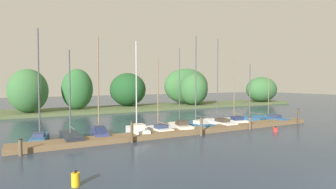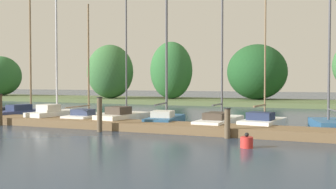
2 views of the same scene
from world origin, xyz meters
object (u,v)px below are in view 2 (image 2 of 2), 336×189
object	(u,v)px
sailboat_5	(125,117)
mooring_piling_3	(227,123)
sailboat_8	(264,122)
sailboat_6	(166,116)
mooring_piling_2	(100,114)
sailboat_3	(55,113)
sailboat_7	(221,120)
sailboat_2	(28,111)
channel_buoy_0	(247,142)
mooring_piling_1	(0,109)
sailboat_4	(87,117)
sailboat_9	(329,124)

from	to	relation	value
sailboat_5	mooring_piling_3	distance (m)	6.28
sailboat_8	mooring_piling_3	world-z (taller)	sailboat_8
sailboat_6	sailboat_8	bearing A→B (deg)	-96.85
mooring_piling_2	sailboat_3	bearing A→B (deg)	149.56
sailboat_6	sailboat_7	world-z (taller)	sailboat_7
sailboat_2	sailboat_5	bearing A→B (deg)	-90.11
sailboat_6	mooring_piling_2	size ratio (longest dim) A/B	5.70
sailboat_5	channel_buoy_0	xyz separation A→B (m)	(6.85, -4.34, -0.20)
mooring_piling_3	mooring_piling_1	bearing A→B (deg)	-179.54
sailboat_4	sailboat_6	bearing A→B (deg)	-85.54
sailboat_7	sailboat_5	bearing A→B (deg)	99.49
mooring_piling_2	channel_buoy_0	size ratio (longest dim) A/B	2.98
sailboat_6	channel_buoy_0	xyz separation A→B (m)	(4.83, -4.73, -0.26)
sailboat_2	sailboat_7	bearing A→B (deg)	-84.28
sailboat_8	mooring_piling_2	bearing A→B (deg)	125.54
sailboat_2	sailboat_8	size ratio (longest dim) A/B	0.95
sailboat_3	channel_buoy_0	xyz separation A→B (m)	(10.91, -4.17, -0.26)
sailboat_3	sailboat_5	distance (m)	4.06
sailboat_9	sailboat_8	bearing A→B (deg)	87.67
mooring_piling_1	sailboat_6	bearing A→B (deg)	21.89
sailboat_2	sailboat_9	size ratio (longest dim) A/B	1.26
sailboat_5	mooring_piling_3	world-z (taller)	sailboat_5
sailboat_7	sailboat_9	distance (m)	4.60
sailboat_8	mooring_piling_1	bearing A→B (deg)	112.86
sailboat_6	sailboat_7	bearing A→B (deg)	-93.66
sailboat_3	sailboat_8	bearing A→B (deg)	-82.16
sailboat_5	mooring_piling_1	xyz separation A→B (m)	(-5.39, -2.58, 0.39)
sailboat_5	sailboat_7	xyz separation A→B (m)	(4.67, 0.58, -0.01)
sailboat_7	mooring_piling_3	bearing A→B (deg)	-158.11
sailboat_4	mooring_piling_2	world-z (taller)	sailboat_4
sailboat_2	mooring_piling_3	bearing A→B (deg)	-97.80
sailboat_5	sailboat_2	bearing A→B (deg)	91.38
sailboat_4	sailboat_5	bearing A→B (deg)	-89.87
sailboat_3	sailboat_8	xyz separation A→B (m)	(10.69, 0.63, -0.09)
sailboat_4	channel_buoy_0	world-z (taller)	sailboat_4
mooring_piling_3	sailboat_8	bearing A→B (deg)	73.46
sailboat_5	sailboat_8	xyz separation A→B (m)	(6.63, 0.46, -0.02)
sailboat_6	mooring_piling_3	xyz separation A→B (m)	(3.74, -2.89, 0.12)
sailboat_3	sailboat_7	distance (m)	8.76
sailboat_4	sailboat_9	world-z (taller)	sailboat_9
sailboat_7	mooring_piling_3	distance (m)	3.26
sailboat_5	sailboat_8	world-z (taller)	sailboat_8
sailboat_4	sailboat_5	size ratio (longest dim) A/B	0.85
sailboat_7	sailboat_9	xyz separation A→B (m)	(4.58, 0.40, -0.03)
sailboat_6	channel_buoy_0	world-z (taller)	sailboat_6
sailboat_5	sailboat_9	bearing A→B (deg)	-75.30
sailboat_3	mooring_piling_3	distance (m)	10.09
sailboat_4	sailboat_8	bearing A→B (deg)	-88.65
channel_buoy_0	sailboat_9	bearing A→B (deg)	65.66
mooring_piling_2	sailboat_7	bearing A→B (deg)	37.34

